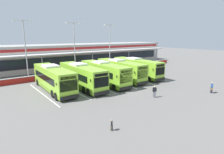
{
  "coord_description": "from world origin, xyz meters",
  "views": [
    {
      "loc": [
        -17.91,
        -19.94,
        8.0
      ],
      "look_at": [
        -0.19,
        3.0,
        1.6
      ],
      "focal_mm": 29.35,
      "sensor_mm": 36.0,
      "label": 1
    }
  ],
  "objects_px": {
    "coach_bus_left_centre": "(81,76)",
    "pedestrian_child": "(112,125)",
    "pedestrian_with_handbag": "(212,87)",
    "pedestrian_in_dark_coat": "(155,91)",
    "coach_bus_leftmost": "(53,79)",
    "lamp_post_west": "(25,46)",
    "lamp_post_centre": "(74,45)",
    "coach_bus_right_centre": "(120,70)",
    "lamp_post_east": "(110,44)",
    "coach_bus_centre": "(104,73)",
    "coach_bus_rightmost": "(137,68)"
  },
  "relations": [
    {
      "from": "coach_bus_leftmost",
      "to": "pedestrian_in_dark_coat",
      "type": "bearing_deg",
      "value": -50.57
    },
    {
      "from": "coach_bus_left_centre",
      "to": "pedestrian_child",
      "type": "height_order",
      "value": "coach_bus_left_centre"
    },
    {
      "from": "lamp_post_centre",
      "to": "coach_bus_left_centre",
      "type": "bearing_deg",
      "value": -111.84
    },
    {
      "from": "lamp_post_west",
      "to": "lamp_post_centre",
      "type": "relative_size",
      "value": 1.0
    },
    {
      "from": "coach_bus_leftmost",
      "to": "lamp_post_centre",
      "type": "bearing_deg",
      "value": 48.79
    },
    {
      "from": "pedestrian_in_dark_coat",
      "to": "lamp_post_east",
      "type": "distance_m",
      "value": 24.11
    },
    {
      "from": "coach_bus_left_centre",
      "to": "coach_bus_right_centre",
      "type": "distance_m",
      "value": 8.4
    },
    {
      "from": "coach_bus_leftmost",
      "to": "coach_bus_centre",
      "type": "distance_m",
      "value": 8.58
    },
    {
      "from": "pedestrian_with_handbag",
      "to": "pedestrian_in_dark_coat",
      "type": "relative_size",
      "value": 1.0
    },
    {
      "from": "coach_bus_centre",
      "to": "coach_bus_rightmost",
      "type": "distance_m",
      "value": 8.54
    },
    {
      "from": "pedestrian_in_dark_coat",
      "to": "lamp_post_east",
      "type": "xyz_separation_m",
      "value": [
        8.89,
        21.75,
        5.42
      ]
    },
    {
      "from": "pedestrian_child",
      "to": "lamp_post_centre",
      "type": "relative_size",
      "value": 0.09
    },
    {
      "from": "coach_bus_centre",
      "to": "pedestrian_in_dark_coat",
      "type": "bearing_deg",
      "value": -84.62
    },
    {
      "from": "coach_bus_right_centre",
      "to": "lamp_post_east",
      "type": "distance_m",
      "value": 13.05
    },
    {
      "from": "coach_bus_leftmost",
      "to": "lamp_post_east",
      "type": "distance_m",
      "value": 21.5
    },
    {
      "from": "pedestrian_with_handbag",
      "to": "pedestrian_in_dark_coat",
      "type": "distance_m",
      "value": 8.95
    },
    {
      "from": "coach_bus_left_centre",
      "to": "pedestrian_child",
      "type": "relative_size",
      "value": 12.18
    },
    {
      "from": "pedestrian_in_dark_coat",
      "to": "lamp_post_centre",
      "type": "bearing_deg",
      "value": 92.6
    },
    {
      "from": "coach_bus_right_centre",
      "to": "pedestrian_in_dark_coat",
      "type": "distance_m",
      "value": 11.41
    },
    {
      "from": "pedestrian_in_dark_coat",
      "to": "pedestrian_child",
      "type": "bearing_deg",
      "value": -160.39
    },
    {
      "from": "lamp_post_west",
      "to": "lamp_post_east",
      "type": "distance_m",
      "value": 19.68
    },
    {
      "from": "coach_bus_leftmost",
      "to": "lamp_post_east",
      "type": "bearing_deg",
      "value": 29.09
    },
    {
      "from": "coach_bus_centre",
      "to": "pedestrian_with_handbag",
      "type": "distance_m",
      "value": 16.83
    },
    {
      "from": "coach_bus_leftmost",
      "to": "pedestrian_with_handbag",
      "type": "bearing_deg",
      "value": -40.99
    },
    {
      "from": "coach_bus_right_centre",
      "to": "pedestrian_child",
      "type": "distance_m",
      "value": 19.58
    },
    {
      "from": "coach_bus_left_centre",
      "to": "lamp_post_west",
      "type": "distance_m",
      "value": 12.78
    },
    {
      "from": "coach_bus_left_centre",
      "to": "coach_bus_right_centre",
      "type": "relative_size",
      "value": 1.0
    },
    {
      "from": "coach_bus_rightmost",
      "to": "pedestrian_in_dark_coat",
      "type": "distance_m",
      "value": 13.26
    },
    {
      "from": "coach_bus_left_centre",
      "to": "pedestrian_in_dark_coat",
      "type": "xyz_separation_m",
      "value": [
        5.25,
        -10.55,
        -0.91
      ]
    },
    {
      "from": "coach_bus_rightmost",
      "to": "pedestrian_child",
      "type": "height_order",
      "value": "coach_bus_rightmost"
    },
    {
      "from": "pedestrian_in_dark_coat",
      "to": "lamp_post_west",
      "type": "xyz_separation_m",
      "value": [
        -10.78,
        21.15,
        5.42
      ]
    },
    {
      "from": "coach_bus_left_centre",
      "to": "lamp_post_west",
      "type": "height_order",
      "value": "lamp_post_west"
    },
    {
      "from": "coach_bus_left_centre",
      "to": "pedestrian_in_dark_coat",
      "type": "relative_size",
      "value": 7.55
    },
    {
      "from": "lamp_post_east",
      "to": "coach_bus_leftmost",
      "type": "bearing_deg",
      "value": -150.91
    },
    {
      "from": "coach_bus_centre",
      "to": "lamp_post_east",
      "type": "xyz_separation_m",
      "value": [
        9.86,
        11.38,
        4.5
      ]
    },
    {
      "from": "lamp_post_west",
      "to": "pedestrian_child",
      "type": "bearing_deg",
      "value": -88.13
    },
    {
      "from": "coach_bus_rightmost",
      "to": "coach_bus_leftmost",
      "type": "bearing_deg",
      "value": 177.78
    },
    {
      "from": "coach_bus_left_centre",
      "to": "coach_bus_right_centre",
      "type": "bearing_deg",
      "value": 2.59
    },
    {
      "from": "pedestrian_in_dark_coat",
      "to": "lamp_post_centre",
      "type": "xyz_separation_m",
      "value": [
        -0.97,
        21.25,
        5.42
      ]
    },
    {
      "from": "pedestrian_in_dark_coat",
      "to": "pedestrian_with_handbag",
      "type": "bearing_deg",
      "value": -24.9
    },
    {
      "from": "coach_bus_centre",
      "to": "coach_bus_right_centre",
      "type": "distance_m",
      "value": 4.16
    },
    {
      "from": "pedestrian_with_handbag",
      "to": "coach_bus_left_centre",
      "type": "bearing_deg",
      "value": 133.04
    },
    {
      "from": "pedestrian_child",
      "to": "lamp_post_west",
      "type": "height_order",
      "value": "lamp_post_west"
    },
    {
      "from": "coach_bus_leftmost",
      "to": "pedestrian_with_handbag",
      "type": "height_order",
      "value": "coach_bus_leftmost"
    },
    {
      "from": "pedestrian_with_handbag",
      "to": "lamp_post_centre",
      "type": "relative_size",
      "value": 0.15
    },
    {
      "from": "coach_bus_centre",
      "to": "coach_bus_rightmost",
      "type": "height_order",
      "value": "same"
    },
    {
      "from": "coach_bus_left_centre",
      "to": "pedestrian_in_dark_coat",
      "type": "height_order",
      "value": "coach_bus_left_centre"
    },
    {
      "from": "coach_bus_leftmost",
      "to": "coach_bus_right_centre",
      "type": "bearing_deg",
      "value": -2.69
    },
    {
      "from": "coach_bus_right_centre",
      "to": "pedestrian_in_dark_coat",
      "type": "xyz_separation_m",
      "value": [
        -3.14,
        -10.93,
        -0.91
      ]
    },
    {
      "from": "pedestrian_with_handbag",
      "to": "pedestrian_child",
      "type": "bearing_deg",
      "value": 179.32
    }
  ]
}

